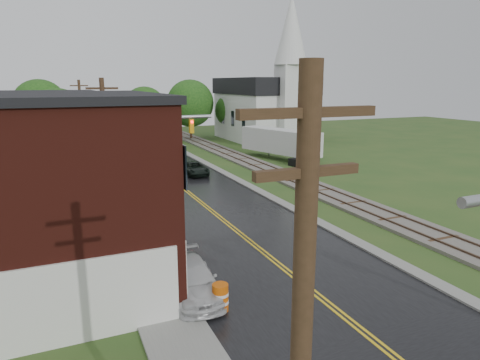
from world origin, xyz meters
TOP-DOWN VIEW (x-y plane):
  - main_road at (0.00, 30.00)m, footprint 10.00×90.00m
  - curb_right at (5.40, 35.00)m, footprint 0.80×70.00m
  - sidewalk_left at (-6.20, 25.00)m, footprint 2.40×50.00m
  - yellow_house at (-11.00, 26.00)m, footprint 8.00×7.00m
  - darkred_building at (-10.00, 35.00)m, footprint 7.00×6.00m
  - church at (20.00, 53.74)m, footprint 10.40×18.40m
  - railroad at (10.00, 35.00)m, footprint 3.20×80.00m
  - traffic_signal_far at (-3.47, 27.00)m, footprint 7.34×0.43m
  - utility_pole_b at (-6.80, 22.00)m, footprint 1.80×0.28m
  - utility_pole_c at (-6.80, 44.00)m, footprint 1.80×0.28m
  - tree_left_c at (-13.85, 39.90)m, footprint 6.00×6.00m
  - tree_left_e at (-8.85, 45.90)m, footprint 6.40×6.40m
  - suv_dark at (2.55, 34.59)m, footprint 2.11×4.44m
  - pickup_white at (-4.80, 11.69)m, footprint 2.26×4.86m
  - semi_trailer at (14.14, 38.67)m, footprint 5.34×10.96m
  - construction_barrel at (-4.17, 10.00)m, footprint 0.84×0.84m

SIDE VIEW (x-z plane):
  - main_road at x=0.00m, z-range -0.01..0.01m
  - curb_right at x=5.40m, z-range -0.06..0.06m
  - sidewalk_left at x=-6.20m, z-range -0.06..0.06m
  - railroad at x=10.00m, z-range -0.04..0.26m
  - construction_barrel at x=-4.17m, z-range 0.00..1.12m
  - suv_dark at x=2.55m, z-range 0.00..1.22m
  - pickup_white at x=-4.80m, z-range 0.00..1.37m
  - semi_trailer at x=14.14m, z-range 0.36..3.84m
  - darkred_building at x=-10.00m, z-range 0.00..4.40m
  - yellow_house at x=-11.00m, z-range 0.00..6.40m
  - tree_left_c at x=-13.85m, z-range 0.69..8.34m
  - utility_pole_b at x=-6.80m, z-range 0.22..9.22m
  - utility_pole_c at x=-6.80m, z-range 0.22..9.22m
  - tree_left_e at x=-8.85m, z-range 0.73..8.89m
  - traffic_signal_far at x=-3.47m, z-range 1.37..8.57m
  - church at x=20.00m, z-range -4.17..15.83m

